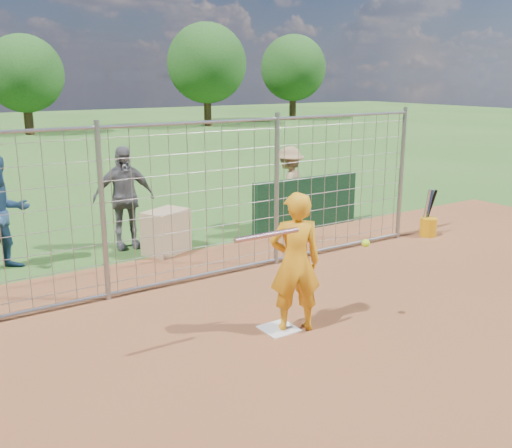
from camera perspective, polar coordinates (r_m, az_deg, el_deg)
ground at (r=7.65m, az=1.42°, el=-9.97°), size 100.00×100.00×0.00m
infield_dirt at (r=5.75m, az=19.73°, el=-19.82°), size 18.00×18.00×0.00m
home_plate at (r=7.49m, az=2.30°, el=-10.42°), size 0.43×0.43×0.02m
dugout_wall at (r=12.16m, az=5.02°, el=2.06°), size 2.60×0.20×1.10m
batter at (r=7.19m, az=3.94°, el=-3.86°), size 0.78×0.66×1.81m
bystander_a at (r=10.30m, az=-24.11°, el=0.96°), size 1.09×0.93×1.95m
bystander_b at (r=10.93m, az=-13.08°, el=2.58°), size 1.19×0.62×1.95m
bystander_c at (r=12.24m, az=3.34°, el=3.70°), size 1.30×1.14×1.74m
equipment_bin at (r=10.61m, az=-8.98°, el=-0.76°), size 0.95×0.83×0.80m
equipment_in_play at (r=6.67m, az=3.68°, el=-1.31°), size 1.81×0.33×0.34m
bucket_with_bats at (r=12.12m, az=16.84°, el=-0.04°), size 0.34×0.36×0.97m
backstop_fence at (r=8.88m, az=-5.87°, el=2.05°), size 9.08×0.08×2.60m
tree_line at (r=34.58m, az=-22.08°, el=14.45°), size 44.66×6.72×6.48m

